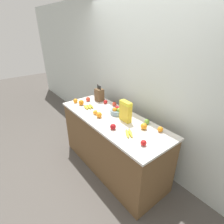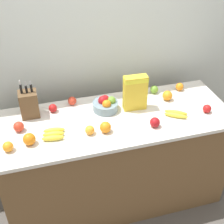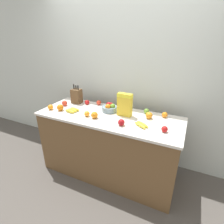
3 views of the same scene
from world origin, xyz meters
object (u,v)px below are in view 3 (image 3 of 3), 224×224
Objects in this scene: orange_back_center at (94,115)px; banana_bunch_right at (141,125)px; apple_rear at (165,129)px; banana_bunch_left at (72,110)px; orange_front_left at (87,114)px; apple_leftmost at (121,122)px; apple_rightmost at (87,102)px; orange_front_center at (149,115)px; knife_block at (77,96)px; orange_mid_right at (51,107)px; apple_near_bananas at (147,111)px; fruit_bowl at (110,108)px; apple_by_knife_block at (99,103)px; cereal_box at (125,104)px; orange_near_bowl at (165,115)px; apple_middle at (65,103)px; orange_front_right at (60,108)px.

banana_bunch_right is at bearing 4.12° from orange_back_center.
apple_rear is (0.26, -0.02, 0.02)m from banana_bunch_right.
orange_front_left is (0.26, -0.04, 0.01)m from banana_bunch_left.
apple_rear is at bearing 7.25° from apple_leftmost.
apple_rightmost is 0.79× the size of orange_front_center.
orange_mid_right is at bearing -114.74° from knife_block.
orange_front_center and orange_back_center have the same top height.
banana_bunch_right is at bearing -19.12° from apple_rightmost.
apple_near_bananas reaches higher than banana_bunch_right.
apple_by_knife_block is (-0.25, 0.15, -0.02)m from fruit_bowl.
apple_rightmost reaches higher than banana_bunch_left.
cereal_box is at bearing 37.26° from orange_back_center.
apple_rear is 0.88× the size of apple_leftmost.
apple_rear is at bearing -47.71° from orange_front_center.
banana_bunch_left is at bearing 12.46° from orange_mid_right.
apple_near_bananas is at bearing 95.81° from banana_bunch_right.
orange_back_center is 0.70m from orange_mid_right.
orange_near_bowl is at bearing -1.89° from apple_by_knife_block.
orange_near_bowl is 1.54m from orange_mid_right.
orange_front_left is at bearing -159.90° from orange_front_center.
apple_middle reaches higher than orange_front_left.
orange_back_center is (0.12, -0.01, 0.01)m from orange_front_left.
fruit_bowl reaches higher than apple_by_knife_block.
knife_block is at bearing -177.36° from apple_near_bananas.
banana_bunch_left is 2.33× the size of apple_leftmost.
orange_front_right is (-0.63, -0.27, -0.01)m from fruit_bowl.
banana_bunch_right is at bearing 1.53° from orange_front_right.
apple_middle is 1.02m from apple_leftmost.
cereal_box reaches higher than orange_front_left.
apple_rear is at bearing -18.82° from cereal_box.
cereal_box reaches higher than apple_leftmost.
knife_block is 4.80× the size of apple_rear.
orange_near_bowl is at bearing 23.12° from orange_front_left.
apple_middle is (-0.24, 0.13, 0.02)m from banana_bunch_left.
banana_bunch_left is 0.97m from banana_bunch_right.
apple_rightmost is at bearing -178.53° from orange_near_bowl.
orange_back_center reaches higher than banana_bunch_right.
fruit_bowl reaches higher than orange_front_left.
apple_middle is (-0.44, -0.24, 0.00)m from apple_by_knife_block.
knife_block is at bearing -178.51° from orange_near_bowl.
knife_block is 4.84× the size of apple_rightmost.
orange_mid_right reaches higher than banana_bunch_left.
orange_front_center is at bearing 12.72° from orange_mid_right.
fruit_bowl is 0.50m from apple_near_bananas.
apple_by_knife_block is (0.20, 0.38, 0.01)m from banana_bunch_left.
fruit_bowl reaches higher than banana_bunch_right.
cereal_box reaches higher than apple_rear.
orange_front_right is 1.21× the size of orange_mid_right.
banana_bunch_left is 2.55× the size of apple_by_knife_block.
apple_rear is 0.96× the size of apple_near_bananas.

